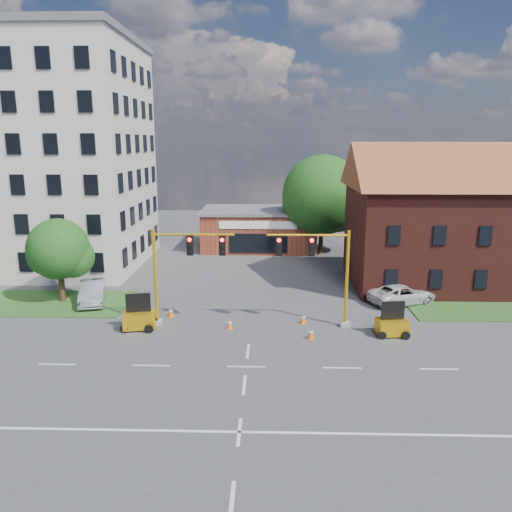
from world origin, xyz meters
The scene contains 17 objects.
ground centered at (0.00, 0.00, 0.00)m, with size 120.00×120.00×0.00m, color #414143.
lane_markings centered at (0.00, -3.00, 0.01)m, with size 60.00×36.00×0.01m, color silver, non-canonical shape.
office_block centered at (-20.00, 21.90, 10.31)m, with size 18.40×15.40×20.60m.
brick_shop centered at (0.00, 29.98, 2.16)m, with size 12.40×8.40×4.30m.
townhouse_row centered at (18.00, 16.00, 5.93)m, with size 21.00×11.00×11.50m.
tree_large centered at (6.92, 27.08, 5.89)m, with size 8.58×8.18×10.23m.
tree_nw_front centered at (-13.78, 10.58, 3.78)m, with size 4.63×4.41×6.15m.
signal_mast_west centered at (-4.36, 6.00, 3.92)m, with size 5.30×0.60×6.20m.
signal_mast_east centered at (4.36, 6.00, 3.92)m, with size 5.30×0.60×6.20m.
trailer_west centered at (-6.96, 5.21, 0.69)m, with size 2.16×1.65×2.21m.
trailer_east centered at (8.61, 4.57, 0.64)m, with size 1.93×1.41×2.06m.
cone_a centered at (-1.30, 5.36, 0.34)m, with size 0.40×0.40×0.70m.
cone_b centered at (-5.41, 7.43, 0.34)m, with size 0.40×0.40×0.70m.
cone_c centered at (3.68, 3.89, 0.34)m, with size 0.40×0.40×0.70m.
cone_d centered at (3.38, 6.46, 0.34)m, with size 0.40×0.40×0.70m.
pickup_white centered at (10.79, 10.75, 0.70)m, with size 2.32×5.03×1.40m, color silver.
sedan_silver_front centered at (-11.72, 10.32, 0.79)m, with size 1.67×4.79×1.58m, color #A6A9AE.
Camera 1 is at (1.19, -24.06, 11.50)m, focal length 35.00 mm.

